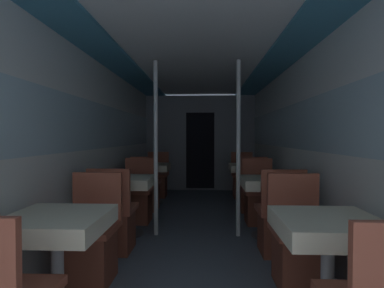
{
  "coord_description": "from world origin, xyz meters",
  "views": [
    {
      "loc": [
        0.09,
        -1.11,
        1.22
      ],
      "look_at": [
        -0.07,
        2.77,
        1.12
      ],
      "focal_mm": 28.0,
      "sensor_mm": 36.0,
      "label": 1
    }
  ],
  "objects_px": {
    "dining_table_right_1": "(268,186)",
    "chair_right_near_2": "(252,194)",
    "chair_left_near_2": "(146,193)",
    "chair_left_far_2": "(157,182)",
    "dining_table_left_1": "(127,185)",
    "chair_right_far_2": "(243,183)",
    "chair_right_far_1": "(259,202)",
    "support_pole_right_1": "(238,148)",
    "support_pole_left_1": "(156,148)",
    "chair_right_far_0": "(299,251)",
    "chair_left_far_1": "(137,201)",
    "dining_table_left_0": "(57,230)",
    "chair_left_far_0": "(90,247)",
    "dining_table_right_2": "(247,170)",
    "chair_left_near_1": "(114,224)",
    "dining_table_left_2": "(152,170)",
    "dining_table_right_0": "(328,234)",
    "chair_right_near_1": "(279,226)"
  },
  "relations": [
    {
      "from": "chair_left_far_0",
      "to": "chair_right_near_1",
      "type": "bearing_deg",
      "value": -159.12
    },
    {
      "from": "chair_left_near_2",
      "to": "chair_right_near_2",
      "type": "distance_m",
      "value": 1.73
    },
    {
      "from": "dining_table_right_2",
      "to": "chair_right_near_2",
      "type": "bearing_deg",
      "value": -90.0
    },
    {
      "from": "chair_left_near_2",
      "to": "dining_table_right_1",
      "type": "height_order",
      "value": "chair_left_near_2"
    },
    {
      "from": "chair_right_far_2",
      "to": "chair_right_near_1",
      "type": "bearing_deg",
      "value": 90.0
    },
    {
      "from": "chair_right_near_2",
      "to": "chair_right_far_2",
      "type": "xyz_separation_m",
      "value": [
        0.0,
        1.12,
        0.0
      ]
    },
    {
      "from": "dining_table_right_2",
      "to": "chair_right_far_1",
      "type": "bearing_deg",
      "value": -90.0
    },
    {
      "from": "chair_left_far_2",
      "to": "chair_right_far_2",
      "type": "xyz_separation_m",
      "value": [
        1.73,
        0.0,
        0.0
      ]
    },
    {
      "from": "chair_left_far_1",
      "to": "dining_table_left_2",
      "type": "distance_m",
      "value": 1.26
    },
    {
      "from": "support_pole_right_1",
      "to": "dining_table_right_2",
      "type": "distance_m",
      "value": 1.87
    },
    {
      "from": "chair_right_far_0",
      "to": "dining_table_right_1",
      "type": "height_order",
      "value": "chair_right_far_0"
    },
    {
      "from": "support_pole_left_1",
      "to": "chair_right_near_1",
      "type": "distance_m",
      "value": 1.67
    },
    {
      "from": "dining_table_left_1",
      "to": "dining_table_left_2",
      "type": "xyz_separation_m",
      "value": [
        0.0,
        1.78,
        0.0
      ]
    },
    {
      "from": "dining_table_right_2",
      "to": "dining_table_left_2",
      "type": "bearing_deg",
      "value": 180.0
    },
    {
      "from": "chair_left_far_0",
      "to": "support_pole_left_1",
      "type": "bearing_deg",
      "value": -106.34
    },
    {
      "from": "chair_left_far_0",
      "to": "chair_right_far_2",
      "type": "height_order",
      "value": "same"
    },
    {
      "from": "chair_left_near_2",
      "to": "chair_right_near_1",
      "type": "height_order",
      "value": "same"
    },
    {
      "from": "dining_table_left_0",
      "to": "dining_table_right_1",
      "type": "xyz_separation_m",
      "value": [
        1.73,
        1.78,
        0.0
      ]
    },
    {
      "from": "chair_left_far_2",
      "to": "dining_table_right_0",
      "type": "distance_m",
      "value": 4.47
    },
    {
      "from": "dining_table_right_1",
      "to": "support_pole_right_1",
      "type": "xyz_separation_m",
      "value": [
        -0.36,
        0.0,
        0.46
      ]
    },
    {
      "from": "support_pole_left_1",
      "to": "chair_right_far_2",
      "type": "relative_size",
      "value": 2.39
    },
    {
      "from": "chair_right_far_2",
      "to": "chair_left_far_2",
      "type": "bearing_deg",
      "value": 0.0
    },
    {
      "from": "dining_table_left_0",
      "to": "chair_left_far_0",
      "type": "distance_m",
      "value": 0.65
    },
    {
      "from": "dining_table_left_1",
      "to": "chair_left_far_2",
      "type": "xyz_separation_m",
      "value": [
        0.0,
        2.33,
        -0.32
      ]
    },
    {
      "from": "chair_left_near_2",
      "to": "dining_table_right_2",
      "type": "distance_m",
      "value": 1.84
    },
    {
      "from": "support_pole_left_1",
      "to": "chair_left_far_2",
      "type": "bearing_deg",
      "value": 98.69
    },
    {
      "from": "chair_left_far_2",
      "to": "dining_table_right_1",
      "type": "xyz_separation_m",
      "value": [
        1.73,
        -2.33,
        0.32
      ]
    },
    {
      "from": "support_pole_left_1",
      "to": "chair_right_far_0",
      "type": "bearing_deg",
      "value": -41.64
    },
    {
      "from": "dining_table_left_1",
      "to": "chair_right_far_2",
      "type": "relative_size",
      "value": 0.8
    },
    {
      "from": "chair_right_far_1",
      "to": "support_pole_right_1",
      "type": "bearing_deg",
      "value": 57.43
    },
    {
      "from": "support_pole_right_1",
      "to": "chair_right_far_2",
      "type": "relative_size",
      "value": 2.39
    },
    {
      "from": "chair_left_near_1",
      "to": "support_pole_right_1",
      "type": "xyz_separation_m",
      "value": [
        1.37,
        0.56,
        0.78
      ]
    },
    {
      "from": "chair_left_far_2",
      "to": "dining_table_right_2",
      "type": "relative_size",
      "value": 1.26
    },
    {
      "from": "dining_table_right_1",
      "to": "chair_right_near_2",
      "type": "distance_m",
      "value": 1.26
    },
    {
      "from": "chair_left_near_2",
      "to": "chair_left_far_2",
      "type": "xyz_separation_m",
      "value": [
        0.0,
        1.12,
        0.0
      ]
    },
    {
      "from": "support_pole_left_1",
      "to": "dining_table_left_2",
      "type": "bearing_deg",
      "value": 101.36
    },
    {
      "from": "chair_left_near_1",
      "to": "support_pole_right_1",
      "type": "distance_m",
      "value": 1.67
    },
    {
      "from": "chair_left_far_0",
      "to": "chair_left_near_2",
      "type": "xyz_separation_m",
      "value": [
        0.0,
        2.43,
        0.0
      ]
    },
    {
      "from": "chair_left_far_1",
      "to": "support_pole_right_1",
      "type": "relative_size",
      "value": 0.42
    },
    {
      "from": "chair_left_far_1",
      "to": "chair_right_far_1",
      "type": "relative_size",
      "value": 1.0
    },
    {
      "from": "chair_left_far_0",
      "to": "chair_right_near_2",
      "type": "xyz_separation_m",
      "value": [
        1.73,
        2.43,
        0.0
      ]
    },
    {
      "from": "chair_left_near_1",
      "to": "support_pole_left_1",
      "type": "distance_m",
      "value": 1.03
    },
    {
      "from": "chair_left_far_0",
      "to": "dining_table_right_2",
      "type": "bearing_deg",
      "value": -119.97
    },
    {
      "from": "support_pole_right_1",
      "to": "dining_table_right_2",
      "type": "height_order",
      "value": "support_pole_right_1"
    },
    {
      "from": "dining_table_left_1",
      "to": "chair_right_far_1",
      "type": "height_order",
      "value": "chair_right_far_1"
    },
    {
      "from": "chair_left_far_0",
      "to": "dining_table_left_1",
      "type": "relative_size",
      "value": 1.26
    },
    {
      "from": "support_pole_left_1",
      "to": "chair_right_far_2",
      "type": "height_order",
      "value": "support_pole_left_1"
    },
    {
      "from": "dining_table_left_0",
      "to": "support_pole_left_1",
      "type": "xyz_separation_m",
      "value": [
        0.36,
        1.78,
        0.46
      ]
    },
    {
      "from": "dining_table_right_0",
      "to": "chair_right_far_1",
      "type": "bearing_deg",
      "value": 90.0
    },
    {
      "from": "chair_left_far_2",
      "to": "chair_right_far_1",
      "type": "distance_m",
      "value": 2.48
    }
  ]
}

